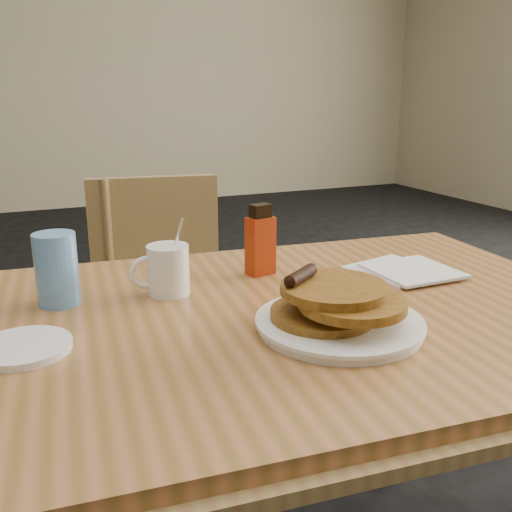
{
  "coord_description": "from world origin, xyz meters",
  "views": [
    {
      "loc": [
        -0.45,
        -0.89,
        1.12
      ],
      "look_at": [
        -0.05,
        0.03,
        0.83
      ],
      "focal_mm": 40.0,
      "sensor_mm": 36.0,
      "label": 1
    }
  ],
  "objects_px": {
    "chair_main_far": "(165,296)",
    "coffee_mug": "(167,269)",
    "syrup_bottle": "(260,242)",
    "pancake_plate": "(339,312)",
    "blue_tumbler": "(57,269)",
    "main_table": "(282,331)"
  },
  "relations": [
    {
      "from": "chair_main_far",
      "to": "coffee_mug",
      "type": "height_order",
      "value": "coffee_mug"
    },
    {
      "from": "coffee_mug",
      "to": "chair_main_far",
      "type": "bearing_deg",
      "value": 64.58
    },
    {
      "from": "syrup_bottle",
      "to": "pancake_plate",
      "type": "bearing_deg",
      "value": -102.98
    },
    {
      "from": "chair_main_far",
      "to": "blue_tumbler",
      "type": "distance_m",
      "value": 0.73
    },
    {
      "from": "pancake_plate",
      "to": "coffee_mug",
      "type": "relative_size",
      "value": 1.83
    },
    {
      "from": "blue_tumbler",
      "to": "coffee_mug",
      "type": "bearing_deg",
      "value": -7.41
    },
    {
      "from": "coffee_mug",
      "to": "syrup_bottle",
      "type": "bearing_deg",
      "value": -1.1
    },
    {
      "from": "pancake_plate",
      "to": "chair_main_far",
      "type": "bearing_deg",
      "value": 94.74
    },
    {
      "from": "coffee_mug",
      "to": "blue_tumbler",
      "type": "xyz_separation_m",
      "value": [
        -0.2,
        0.03,
        0.02
      ]
    },
    {
      "from": "pancake_plate",
      "to": "blue_tumbler",
      "type": "height_order",
      "value": "blue_tumbler"
    },
    {
      "from": "pancake_plate",
      "to": "syrup_bottle",
      "type": "height_order",
      "value": "syrup_bottle"
    },
    {
      "from": "syrup_bottle",
      "to": "blue_tumbler",
      "type": "bearing_deg",
      "value": 169.67
    },
    {
      "from": "main_table",
      "to": "chair_main_far",
      "type": "bearing_deg",
      "value": 92.02
    },
    {
      "from": "chair_main_far",
      "to": "coffee_mug",
      "type": "distance_m",
      "value": 0.68
    },
    {
      "from": "main_table",
      "to": "chair_main_far",
      "type": "height_order",
      "value": "chair_main_far"
    },
    {
      "from": "main_table",
      "to": "coffee_mug",
      "type": "xyz_separation_m",
      "value": [
        -0.17,
        0.16,
        0.09
      ]
    },
    {
      "from": "pancake_plate",
      "to": "coffee_mug",
      "type": "height_order",
      "value": "coffee_mug"
    },
    {
      "from": "coffee_mug",
      "to": "blue_tumbler",
      "type": "height_order",
      "value": "coffee_mug"
    },
    {
      "from": "syrup_bottle",
      "to": "main_table",
      "type": "bearing_deg",
      "value": -115.82
    },
    {
      "from": "main_table",
      "to": "pancake_plate",
      "type": "bearing_deg",
      "value": -68.47
    },
    {
      "from": "pancake_plate",
      "to": "blue_tumbler",
      "type": "distance_m",
      "value": 0.51
    },
    {
      "from": "chair_main_far",
      "to": "pancake_plate",
      "type": "distance_m",
      "value": 0.92
    }
  ]
}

